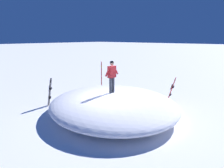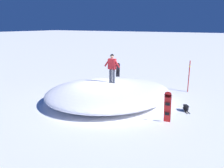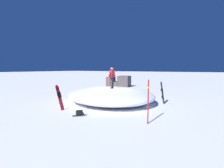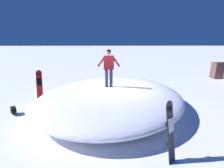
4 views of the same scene
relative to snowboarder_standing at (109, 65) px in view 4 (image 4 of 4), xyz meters
The scene contains 6 objects.
ground 2.12m from the snowboarder_standing, 120.71° to the left, with size 240.00×240.00×0.00m, color white.
snow_mound 1.51m from the snowboarder_standing, 147.45° to the left, with size 7.15×6.26×1.06m, color white.
snowboarder_standing is the anchor object (origin of this frame).
snowboard_primary_upright 4.16m from the snowboarder_standing, 112.25° to the right, with size 0.49×0.38×1.55m.
snowboard_secondary_upright 3.84m from the snowboarder_standing, 23.97° to the left, with size 0.38×0.38×1.62m.
backpack_near 4.48m from the snowboarder_standing, 83.58° to the right, with size 0.60×0.49×0.32m.
Camera 4 is at (7.16, -0.63, 2.99)m, focal length 25.65 mm.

